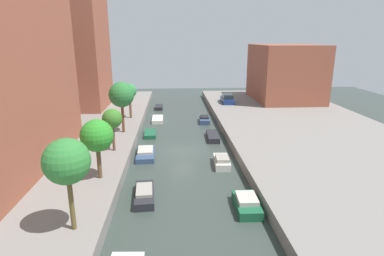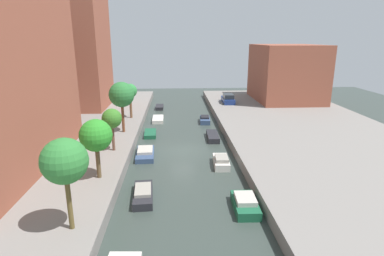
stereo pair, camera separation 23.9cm
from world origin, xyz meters
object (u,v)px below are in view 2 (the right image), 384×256
(low_block_right, at_px, (286,73))
(moored_boat_right_4, at_px, (205,120))
(street_tree_4, at_px, (130,92))
(parked_car, at_px, (228,99))
(moored_boat_right_2, at_px, (221,161))
(moored_boat_left_1, at_px, (143,194))
(street_tree_1, at_px, (96,136))
(moored_boat_left_2, at_px, (145,153))
(street_tree_2, at_px, (112,119))
(moored_boat_right_3, at_px, (213,136))
(moored_boat_left_5, at_px, (160,107))
(moored_boat_left_4, at_px, (158,119))
(apartment_tower_far, at_px, (69,40))
(moored_boat_right_1, at_px, (245,204))
(street_tree_3, at_px, (122,95))
(street_tree_0, at_px, (64,162))
(moored_boat_left_3, at_px, (150,134))

(low_block_right, height_order, moored_boat_right_4, low_block_right)
(low_block_right, distance_m, street_tree_4, 27.07)
(parked_car, bearing_deg, moored_boat_right_2, -100.77)
(low_block_right, distance_m, moored_boat_left_1, 38.51)
(street_tree_1, bearing_deg, street_tree_4, 90.00)
(parked_car, distance_m, moored_boat_left_2, 24.20)
(moored_boat_right_4, bearing_deg, moored_boat_left_1, -107.03)
(street_tree_2, height_order, moored_boat_right_3, street_tree_2)
(parked_car, relative_size, moored_boat_left_5, 1.49)
(street_tree_1, distance_m, street_tree_2, 6.08)
(street_tree_2, distance_m, moored_boat_left_4, 15.44)
(apartment_tower_far, height_order, moored_boat_right_1, apartment_tower_far)
(street_tree_1, height_order, street_tree_3, street_tree_3)
(moored_boat_right_1, relative_size, moored_boat_right_4, 1.01)
(street_tree_2, relative_size, moored_boat_left_5, 1.32)
(moored_boat_right_1, distance_m, moored_boat_right_2, 7.67)
(parked_car, height_order, moored_boat_left_5, parked_car)
(street_tree_3, relative_size, parked_car, 1.25)
(street_tree_0, relative_size, moored_boat_right_1, 1.59)
(street_tree_0, distance_m, moored_boat_left_3, 21.21)
(low_block_right, relative_size, moored_boat_left_4, 3.53)
(moored_boat_left_3, bearing_deg, street_tree_2, -110.14)
(apartment_tower_far, relative_size, moored_boat_left_3, 6.28)
(moored_boat_right_1, height_order, moored_boat_right_3, moored_boat_right_1)
(moored_boat_right_4, bearing_deg, street_tree_3, -143.23)
(moored_boat_left_1, height_order, moored_boat_left_5, moored_boat_left_1)
(street_tree_0, height_order, street_tree_4, street_tree_0)
(parked_car, height_order, moored_boat_right_1, parked_car)
(street_tree_2, distance_m, moored_boat_right_1, 14.66)
(moored_boat_right_2, xyz_separation_m, moored_boat_right_3, (0.17, 7.95, -0.11))
(apartment_tower_far, relative_size, moored_boat_right_1, 6.06)
(moored_boat_left_3, bearing_deg, moored_boat_right_4, 39.21)
(low_block_right, xyz_separation_m, moored_boat_right_4, (-14.63, -10.59, -5.21))
(street_tree_4, distance_m, moored_boat_right_2, 18.16)
(street_tree_1, xyz_separation_m, moored_boat_left_3, (2.83, 13.79, -4.07))
(street_tree_2, bearing_deg, moored_boat_left_3, 69.86)
(moored_boat_left_1, bearing_deg, moored_boat_left_4, 90.01)
(moored_boat_right_2, bearing_deg, apartment_tower_far, 131.06)
(apartment_tower_far, bearing_deg, moored_boat_left_5, 10.05)
(street_tree_4, distance_m, moored_boat_right_3, 12.82)
(street_tree_1, relative_size, street_tree_4, 1.01)
(parked_car, bearing_deg, low_block_right, 11.74)
(apartment_tower_far, height_order, street_tree_1, apartment_tower_far)
(moored_boat_right_1, bearing_deg, moored_boat_right_3, 91.34)
(low_block_right, distance_m, moored_boat_left_4, 23.77)
(moored_boat_left_3, relative_size, moored_boat_right_1, 0.96)
(street_tree_0, height_order, street_tree_3, street_tree_3)
(moored_boat_left_5, height_order, moored_boat_right_2, moored_boat_right_2)
(moored_boat_left_5, bearing_deg, moored_boat_left_4, -89.04)
(moored_boat_left_4, relative_size, moored_boat_left_5, 1.21)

